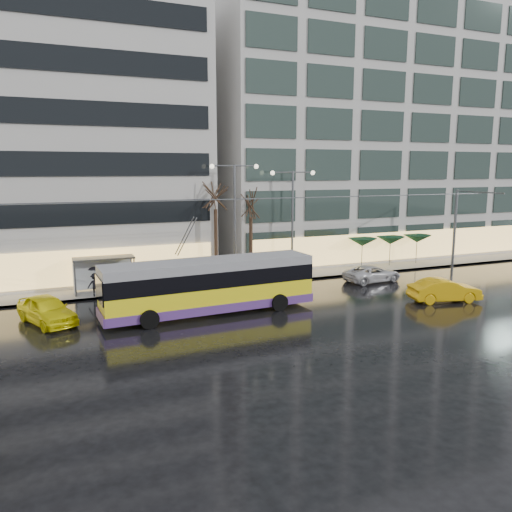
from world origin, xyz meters
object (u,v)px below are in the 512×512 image
trolleybus (210,287)px  bus_shelter (98,267)px  street_lamp_near (235,206)px  taxi_a (47,310)px

trolleybus → bus_shelter: (-5.88, 7.78, 0.32)m
trolleybus → bus_shelter: 9.76m
street_lamp_near → taxi_a: street_lamp_near is taller
bus_shelter → taxi_a: (-3.42, -6.18, -1.14)m
trolleybus → street_lamp_near: bearing=60.3°
bus_shelter → taxi_a: size_ratio=0.87×
taxi_a → street_lamp_near: bearing=0.8°
trolleybus → taxi_a: size_ratio=2.74×
street_lamp_near → taxi_a: size_ratio=1.87×
trolleybus → street_lamp_near: (4.50, 7.89, 4.35)m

